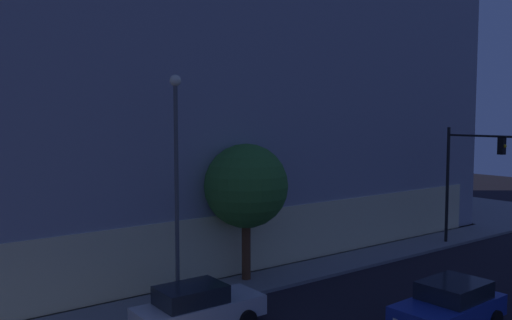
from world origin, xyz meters
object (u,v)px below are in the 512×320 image
object	(u,v)px
traffic_light_far_corner	(466,168)
modern_building	(166,86)
sidewalk_tree	(246,186)
car_silver	(197,307)
car_blue	(450,305)
street_lamp_sidewalk	(176,164)

from	to	relation	value
traffic_light_far_corner	modern_building	bearing A→B (deg)	128.34
modern_building	sidewalk_tree	bearing A→B (deg)	-101.19
modern_building	car_silver	world-z (taller)	modern_building
sidewalk_tree	car_silver	distance (m)	6.75
modern_building	car_blue	bearing A→B (deg)	-89.67
traffic_light_far_corner	sidewalk_tree	distance (m)	13.78
sidewalk_tree	car_blue	bearing A→B (deg)	-73.91
modern_building	street_lamp_sidewalk	world-z (taller)	modern_building
modern_building	car_silver	xyz separation A→B (m)	(-6.97, -15.49, -8.49)
sidewalk_tree	car_silver	world-z (taller)	sidewalk_tree
modern_building	traffic_light_far_corner	size ratio (longest dim) A/B	5.21
traffic_light_far_corner	car_blue	distance (m)	13.37
street_lamp_sidewalk	car_blue	world-z (taller)	street_lamp_sidewalk
street_lamp_sidewalk	car_blue	xyz separation A→B (m)	(6.51, -7.63, -4.76)
sidewalk_tree	car_blue	distance (m)	9.65
car_silver	car_blue	xyz separation A→B (m)	(7.09, -5.16, 0.02)
modern_building	sidewalk_tree	size ratio (longest dim) A/B	5.71
modern_building	car_blue	world-z (taller)	modern_building
traffic_light_far_corner	sidewalk_tree	size ratio (longest dim) A/B	1.10
sidewalk_tree	traffic_light_far_corner	bearing A→B (deg)	-9.14
modern_building	car_silver	distance (m)	19.00
street_lamp_sidewalk	sidewalk_tree	distance (m)	4.34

